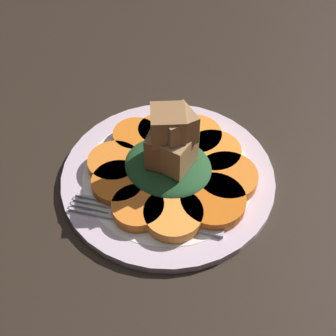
{
  "coord_description": "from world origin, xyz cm",
  "views": [
    {
      "loc": [
        18.47,
        -31.02,
        45.23
      ],
      "look_at": [
        0.0,
        0.0,
        4.1
      ],
      "focal_mm": 50.0,
      "sensor_mm": 36.0,
      "label": 1
    }
  ],
  "objects": [
    {
      "name": "carrot_slice_9",
      "position": [
        3.34,
        5.1,
        3.8
      ],
      "size": [
        6.79,
        6.79,
        1.4
      ],
      "primitive_type": "cylinder",
      "color": "orange",
      "rests_on": "plate"
    },
    {
      "name": "carrot_slice_8",
      "position": [
        6.49,
        2.43,
        3.8
      ],
      "size": [
        7.16,
        7.16,
        1.4
      ],
      "primitive_type": "cylinder",
      "color": "orange",
      "rests_on": "plate"
    },
    {
      "name": "carrot_slice_0",
      "position": [
        0.01,
        6.38,
        3.8
      ],
      "size": [
        6.91,
        6.91,
        1.4
      ],
      "primitive_type": "cylinder",
      "color": "orange",
      "rests_on": "plate"
    },
    {
      "name": "center_pile",
      "position": [
        0.2,
        0.12,
        6.57
      ],
      "size": [
        10.6,
        9.54,
        9.7
      ],
      "color": "#1E4723",
      "rests_on": "plate"
    },
    {
      "name": "carrot_slice_7",
      "position": [
        6.68,
        -1.45,
        3.8
      ],
      "size": [
        7.35,
        7.35,
        1.4
      ],
      "primitive_type": "cylinder",
      "color": "#D45F12",
      "rests_on": "plate"
    },
    {
      "name": "plate",
      "position": [
        0.0,
        0.0,
        2.52
      ],
      "size": [
        25.37,
        25.37,
        1.05
      ],
      "color": "silver",
      "rests_on": "table_slab"
    },
    {
      "name": "carrot_slice_1",
      "position": [
        -4.08,
        4.94,
        3.8
      ],
      "size": [
        5.62,
        5.62,
        1.4
      ],
      "primitive_type": "cylinder",
      "color": "orange",
      "rests_on": "plate"
    },
    {
      "name": "carrot_slice_3",
      "position": [
        -6.01,
        -2.41,
        3.8
      ],
      "size": [
        6.28,
        6.28,
        1.4
      ],
      "primitive_type": "cylinder",
      "color": "orange",
      "rests_on": "plate"
    },
    {
      "name": "table_slab",
      "position": [
        0.0,
        0.0,
        1.0
      ],
      "size": [
        120.0,
        120.0,
        2.0
      ],
      "primitive_type": "cube",
      "color": "black",
      "rests_on": "ground"
    },
    {
      "name": "carrot_slice_6",
      "position": [
        3.82,
        -5.3,
        3.8
      ],
      "size": [
        6.53,
        6.53,
        1.4
      ],
      "primitive_type": "cylinder",
      "color": "orange",
      "rests_on": "plate"
    },
    {
      "name": "carrot_slice_2",
      "position": [
        -6.34,
        2.67,
        3.8
      ],
      "size": [
        5.62,
        5.62,
        1.4
      ],
      "primitive_type": "cylinder",
      "color": "orange",
      "rests_on": "plate"
    },
    {
      "name": "fork",
      "position": [
        0.82,
        -6.88,
        3.3
      ],
      "size": [
        16.98,
        6.59,
        0.4
      ],
      "rotation": [
        0.0,
        0.0,
        0.29
      ],
      "color": "#B2B2B7",
      "rests_on": "plate"
    },
    {
      "name": "carrot_slice_5",
      "position": [
        0.36,
        -6.46,
        3.8
      ],
      "size": [
        5.81,
        5.81,
        1.4
      ],
      "primitive_type": "cylinder",
      "color": "orange",
      "rests_on": "plate"
    },
    {
      "name": "carrot_slice_4",
      "position": [
        -3.81,
        -4.75,
        3.8
      ],
      "size": [
        6.14,
        6.14,
        1.4
      ],
      "primitive_type": "cylinder",
      "color": "orange",
      "rests_on": "plate"
    }
  ]
}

